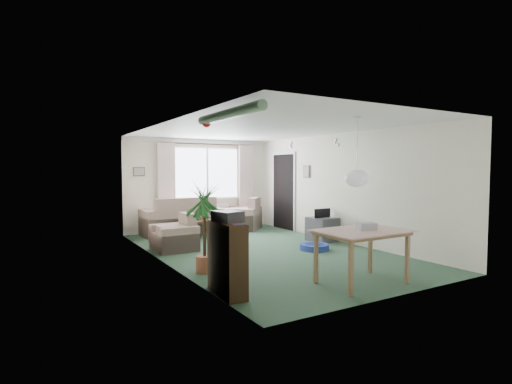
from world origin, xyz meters
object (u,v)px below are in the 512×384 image
armchair_left (174,232)px  dining_table (362,257)px  houseplant (205,228)px  bookshelf (227,258)px  tv_cube (322,229)px  pet_bed (314,247)px  sofa (181,215)px  armchair_corner (242,213)px  coffee_table (201,229)px

armchair_left → dining_table: size_ratio=0.69×
houseplant → bookshelf: bearing=-99.3°
tv_cube → pet_bed: bearing=-141.8°
pet_bed → tv_cube: bearing=41.5°
bookshelf → houseplant: (0.19, 1.17, 0.23)m
tv_cube → pet_bed: 1.05m
dining_table → pet_bed: dining_table is taller
armchair_left → tv_cube: bearing=76.7°
sofa → bookshelf: size_ratio=1.97×
bookshelf → tv_cube: 4.25m
pet_bed → houseplant: bearing=-169.1°
armchair_corner → armchair_left: armchair_corner is taller
armchair_corner → houseplant: bearing=9.4°
coffee_table → houseplant: bearing=-111.7°
coffee_table → houseplant: 3.20m
armchair_left → tv_cube: armchair_left is taller
coffee_table → bookshelf: size_ratio=1.00×
houseplant → pet_bed: (2.58, 0.49, -0.65)m
tv_cube → sofa: bearing=130.8°
armchair_left → coffee_table: 1.48m
armchair_corner → dining_table: size_ratio=0.81×
coffee_table → dining_table: bearing=-83.8°
bookshelf → pet_bed: bookshelf is taller
coffee_table → tv_cube: 2.80m
sofa → armchair_left: size_ratio=2.28×
dining_table → armchair_left: bearing=113.2°
dining_table → tv_cube: (1.68, 2.86, -0.10)m
coffee_table → pet_bed: coffee_table is taller
tv_cube → pet_bed: tv_cube is taller
sofa → tv_cube: sofa is taller
armchair_corner → armchair_left: 3.04m
armchair_left → dining_table: 3.87m
coffee_table → armchair_corner: bearing=25.8°
armchair_corner → coffee_table: (-1.46, -0.70, -0.22)m
houseplant → dining_table: size_ratio=1.19×
armchair_left → bookshelf: bookshelf is taller
sofa → coffee_table: (0.23, -0.73, -0.25)m
armchair_left → coffee_table: (1.02, 1.06, -0.15)m
coffee_table → houseplant: (-1.17, -2.94, 0.49)m
bookshelf → houseplant: size_ratio=0.67×
coffee_table → bookshelf: bearing=-108.3°
coffee_table → pet_bed: bearing=-60.1°
armchair_left → pet_bed: armchair_left is taller
pet_bed → armchair_left: bearing=150.3°
armchair_left → coffee_table: armchair_left is taller
armchair_corner → tv_cube: size_ratio=1.64×
sofa → dining_table: size_ratio=1.57×
armchair_left → houseplant: houseplant is taller
bookshelf → tv_cube: bookshelf is taller
bookshelf → pet_bed: size_ratio=1.62×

